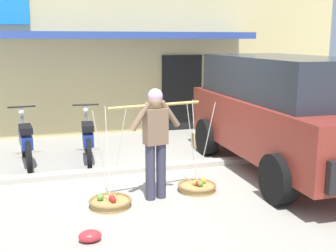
{
  "coord_description": "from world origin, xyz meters",
  "views": [
    {
      "loc": [
        -1.97,
        -6.77,
        2.39
      ],
      "look_at": [
        0.22,
        0.6,
        0.85
      ],
      "focal_mm": 45.99,
      "sensor_mm": 36.0,
      "label": 1
    }
  ],
  "objects_px": {
    "fruit_basket_left_side": "(197,186)",
    "fruit_basket_right_side": "(110,202)",
    "fruit_vendor": "(156,137)",
    "parked_truck": "(284,110)",
    "plastic_litter_bag": "(90,236)",
    "motorcycle_nearest_shop": "(25,142)",
    "wooden_crate": "(203,141)",
    "motorcycle_second_in_row": "(88,139)"
  },
  "relations": [
    {
      "from": "motorcycle_second_in_row",
      "to": "parked_truck",
      "type": "xyz_separation_m",
      "value": [
        3.41,
        -1.65,
        0.68
      ]
    },
    {
      "from": "fruit_vendor",
      "to": "motorcycle_nearest_shop",
      "type": "height_order",
      "value": "fruit_vendor"
    },
    {
      "from": "fruit_vendor",
      "to": "plastic_litter_bag",
      "type": "xyz_separation_m",
      "value": [
        -1.14,
        -1.17,
        -0.91
      ]
    },
    {
      "from": "fruit_basket_left_side",
      "to": "plastic_litter_bag",
      "type": "bearing_deg",
      "value": -145.03
    },
    {
      "from": "motorcycle_nearest_shop",
      "to": "parked_truck",
      "type": "bearing_deg",
      "value": -20.82
    },
    {
      "from": "fruit_basket_right_side",
      "to": "parked_truck",
      "type": "xyz_separation_m",
      "value": [
        3.37,
        0.91,
        1.06
      ]
    },
    {
      "from": "fruit_basket_right_side",
      "to": "wooden_crate",
      "type": "xyz_separation_m",
      "value": [
        2.58,
        2.9,
        0.08
      ]
    },
    {
      "from": "plastic_litter_bag",
      "to": "motorcycle_second_in_row",
      "type": "bearing_deg",
      "value": 84.05
    },
    {
      "from": "motorcycle_nearest_shop",
      "to": "plastic_litter_bag",
      "type": "height_order",
      "value": "motorcycle_nearest_shop"
    },
    {
      "from": "fruit_basket_right_side",
      "to": "motorcycle_second_in_row",
      "type": "distance_m",
      "value": 2.59
    },
    {
      "from": "fruit_basket_right_side",
      "to": "motorcycle_nearest_shop",
      "type": "distance_m",
      "value": 2.95
    },
    {
      "from": "parked_truck",
      "to": "plastic_litter_bag",
      "type": "distance_m",
      "value": 4.38
    },
    {
      "from": "fruit_vendor",
      "to": "plastic_litter_bag",
      "type": "height_order",
      "value": "fruit_vendor"
    },
    {
      "from": "fruit_basket_right_side",
      "to": "parked_truck",
      "type": "relative_size",
      "value": 0.3
    },
    {
      "from": "fruit_vendor",
      "to": "motorcycle_second_in_row",
      "type": "xyz_separation_m",
      "value": [
        -0.76,
        2.42,
        -0.52
      ]
    },
    {
      "from": "fruit_basket_left_side",
      "to": "parked_truck",
      "type": "distance_m",
      "value": 2.28
    },
    {
      "from": "fruit_basket_right_side",
      "to": "wooden_crate",
      "type": "relative_size",
      "value": 3.3
    },
    {
      "from": "parked_truck",
      "to": "motorcycle_nearest_shop",
      "type": "bearing_deg",
      "value": 159.18
    },
    {
      "from": "motorcycle_second_in_row",
      "to": "fruit_basket_left_side",
      "type": "bearing_deg",
      "value": -56.93
    },
    {
      "from": "fruit_basket_right_side",
      "to": "parked_truck",
      "type": "bearing_deg",
      "value": 15.11
    },
    {
      "from": "fruit_vendor",
      "to": "wooden_crate",
      "type": "height_order",
      "value": "fruit_vendor"
    },
    {
      "from": "motorcycle_second_in_row",
      "to": "motorcycle_nearest_shop",
      "type": "bearing_deg",
      "value": 175.25
    },
    {
      "from": "fruit_vendor",
      "to": "parked_truck",
      "type": "relative_size",
      "value": 0.35
    },
    {
      "from": "wooden_crate",
      "to": "motorcycle_second_in_row",
      "type": "bearing_deg",
      "value": -172.51
    },
    {
      "from": "motorcycle_nearest_shop",
      "to": "wooden_crate",
      "type": "bearing_deg",
      "value": 3.69
    },
    {
      "from": "motorcycle_nearest_shop",
      "to": "motorcycle_second_in_row",
      "type": "height_order",
      "value": "same"
    },
    {
      "from": "fruit_basket_left_side",
      "to": "fruit_basket_right_side",
      "type": "xyz_separation_m",
      "value": [
        -1.45,
        -0.27,
        -0.0
      ]
    },
    {
      "from": "fruit_basket_left_side",
      "to": "motorcycle_second_in_row",
      "type": "xyz_separation_m",
      "value": [
        -1.49,
        2.29,
        0.38
      ]
    },
    {
      "from": "motorcycle_nearest_shop",
      "to": "wooden_crate",
      "type": "height_order",
      "value": "motorcycle_nearest_shop"
    },
    {
      "from": "parked_truck",
      "to": "plastic_litter_bag",
      "type": "height_order",
      "value": "parked_truck"
    },
    {
      "from": "motorcycle_second_in_row",
      "to": "parked_truck",
      "type": "bearing_deg",
      "value": -25.82
    },
    {
      "from": "fruit_basket_left_side",
      "to": "parked_truck",
      "type": "relative_size",
      "value": 0.3
    },
    {
      "from": "parked_truck",
      "to": "wooden_crate",
      "type": "distance_m",
      "value": 2.35
    },
    {
      "from": "fruit_basket_left_side",
      "to": "plastic_litter_bag",
      "type": "distance_m",
      "value": 2.27
    },
    {
      "from": "fruit_basket_right_side",
      "to": "motorcycle_second_in_row",
      "type": "height_order",
      "value": "fruit_basket_right_side"
    },
    {
      "from": "plastic_litter_bag",
      "to": "wooden_crate",
      "type": "height_order",
      "value": "wooden_crate"
    },
    {
      "from": "fruit_vendor",
      "to": "wooden_crate",
      "type": "bearing_deg",
      "value": 56.19
    },
    {
      "from": "parked_truck",
      "to": "plastic_litter_bag",
      "type": "bearing_deg",
      "value": -152.84
    },
    {
      "from": "motorcycle_second_in_row",
      "to": "parked_truck",
      "type": "height_order",
      "value": "parked_truck"
    },
    {
      "from": "wooden_crate",
      "to": "plastic_litter_bag",
      "type": "bearing_deg",
      "value": -127.24
    },
    {
      "from": "fruit_vendor",
      "to": "fruit_basket_left_side",
      "type": "distance_m",
      "value": 1.16
    },
    {
      "from": "fruit_vendor",
      "to": "motorcycle_second_in_row",
      "type": "bearing_deg",
      "value": 107.47
    }
  ]
}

